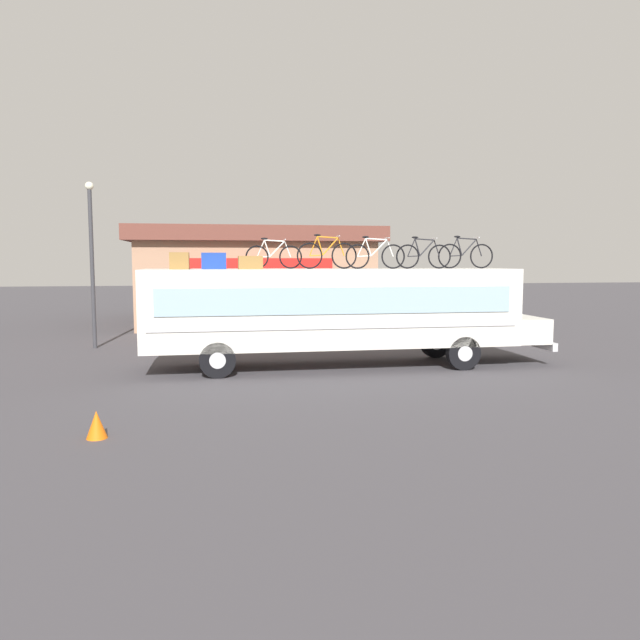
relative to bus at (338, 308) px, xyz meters
The scene contains 13 objects.
ground_plane 1.70m from the bus, behind, with size 120.00×120.00×0.00m, color #423F44.
bus is the anchor object (origin of this frame).
luggage_bag_1 4.59m from the bus, behind, with size 0.50×0.54×0.45m, color olive.
luggage_bag_2 3.73m from the bus, behind, with size 0.66×0.54×0.45m, color #193899.
luggage_bag_3 2.81m from the bus, behind, with size 0.67×0.44×0.36m, color olive.
rooftop_bicycle_1 2.36m from the bus, 167.49° to the left, with size 1.62×0.44×0.88m.
rooftop_bicycle_2 1.57m from the bus, behind, with size 1.73×0.44×0.98m.
rooftop_bicycle_3 1.85m from the bus, 16.06° to the right, with size 1.73×0.44×0.92m.
rooftop_bicycle_4 2.93m from the bus, ahead, with size 1.66×0.44×0.93m.
rooftop_bicycle_5 4.21m from the bus, ahead, with size 1.74×0.44×0.97m.
roadside_building 14.38m from the bus, 96.13° to the left, with size 11.43×10.78×4.57m.
traffic_cone 8.43m from the bus, 131.53° to the right, with size 0.36×0.36×0.48m, color orange.
street_lamp 9.30m from the bus, 146.20° to the left, with size 0.28×0.28×5.73m.
Camera 1 is at (-3.29, -16.87, 3.05)m, focal length 33.88 mm.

